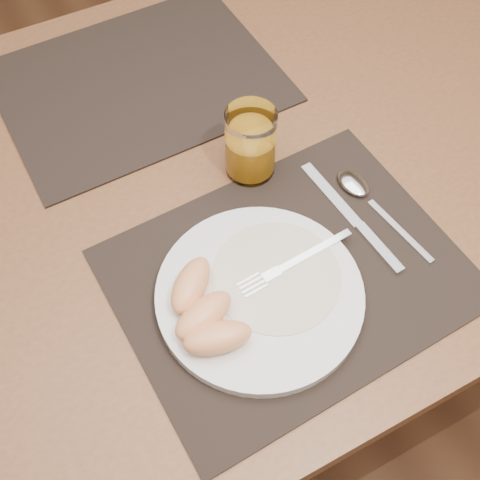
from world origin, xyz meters
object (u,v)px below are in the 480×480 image
knife (359,225)px  spoon (360,190)px  table (208,202)px  plate (260,295)px  fork (287,266)px  juice_glass (250,146)px  placemat_far (139,82)px  placemat_near (289,275)px

knife → spoon: 0.06m
table → spoon: size_ratio=7.29×
knife → spoon: size_ratio=1.15×
plate → knife: size_ratio=1.22×
spoon → table: bearing=140.4°
plate → knife: bearing=11.1°
fork → spoon: bearing=22.6°
plate → juice_glass: 0.22m
fork → placemat_far: bearing=94.3°
table → spoon: spoon is taller
placemat_near → knife: 0.13m
fork → spoon: fork is taller
knife → table: bearing=126.2°
placemat_near → knife: knife is taller
placemat_near → juice_glass: size_ratio=4.05×
table → spoon: (0.18, -0.15, 0.09)m
placemat_near → placemat_far: size_ratio=1.00×
fork → juice_glass: (0.04, 0.18, 0.03)m
table → plate: size_ratio=5.19×
spoon → juice_glass: 0.17m
plate → juice_glass: bearing=65.0°
juice_glass → fork: bearing=-103.3°
placemat_near → spoon: size_ratio=2.34×
placemat_near → placemat_far: (-0.04, 0.44, 0.00)m
table → placemat_near: size_ratio=3.11×
placemat_far → knife: size_ratio=2.04×
fork → juice_glass: bearing=76.7°
plate → spoon: bearing=21.5°
placemat_far → knife: bearing=-68.8°
placemat_near → plate: size_ratio=1.67×
table → placemat_far: 0.24m
placemat_near → juice_glass: 0.20m
placemat_far → plate: 0.45m
plate → fork: (0.05, 0.02, 0.01)m
placemat_far → juice_glass: (0.08, -0.25, 0.05)m
placemat_far → knife: (0.16, -0.42, 0.00)m
plate → juice_glass: juice_glass is taller
juice_glass → table: bearing=150.1°
table → fork: 0.24m
placemat_near → knife: bearing=10.2°
placemat_near → fork: fork is taller
table → placemat_far: (-0.02, 0.22, 0.09)m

